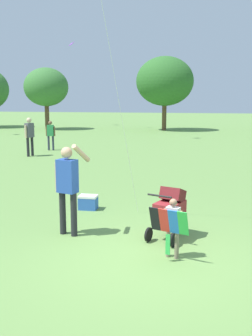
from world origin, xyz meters
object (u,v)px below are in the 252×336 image
child_with_butterfly_kite (172,223)px  stroller (170,208)px  cooler_box (88,202)px  person_adult_flyer (68,183)px  person_back_turned (51,133)px  person_kid_running (30,134)px

child_with_butterfly_kite → stroller: size_ratio=0.95×
stroller → cooler_box: 2.74m
person_adult_flyer → stroller: (2.02, 0.18, -0.47)m
stroller → person_back_turned: bearing=120.6°
child_with_butterfly_kite → person_kid_running: bearing=124.3°
stroller → person_back_turned: person_back_turned is taller
stroller → child_with_butterfly_kite: bearing=-84.1°
person_kid_running → person_back_turned: (0.21, 2.10, -0.16)m
person_adult_flyer → person_back_turned: bearing=112.5°
person_back_turned → person_adult_flyer: bearing=-67.5°
person_kid_running → stroller: bearing=-53.4°
child_with_butterfly_kite → person_adult_flyer: size_ratio=0.56×
child_with_butterfly_kite → person_adult_flyer: 2.32m
stroller → person_kid_running: bearing=126.6°
stroller → person_kid_running: (-7.19, 9.69, 0.45)m
stroller → person_kid_running: 12.07m
person_back_turned → person_kid_running: bearing=-95.7°
stroller → cooler_box: stroller is taller
child_with_butterfly_kite → person_adult_flyer: bearing=158.8°
stroller → person_back_turned: size_ratio=0.74×
person_kid_running → person_back_turned: bearing=84.3°
stroller → cooler_box: size_ratio=2.49×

